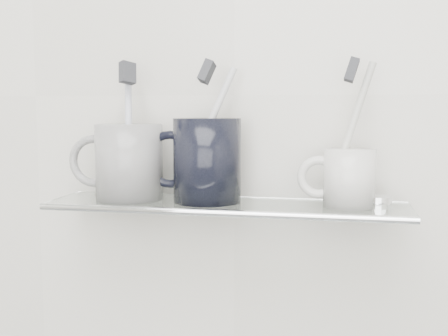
% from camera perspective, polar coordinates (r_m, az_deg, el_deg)
% --- Properties ---
extents(wall_back, '(2.50, 0.00, 2.50)m').
position_cam_1_polar(wall_back, '(0.83, 1.05, 7.40)').
color(wall_back, beige).
rests_on(wall_back, ground).
extents(shelf_glass, '(0.50, 0.12, 0.01)m').
position_cam_1_polar(shelf_glass, '(0.78, 0.21, -3.84)').
color(shelf_glass, silver).
rests_on(shelf_glass, wall_back).
extents(shelf_rail, '(0.50, 0.01, 0.01)m').
position_cam_1_polar(shelf_rail, '(0.73, -0.65, -4.60)').
color(shelf_rail, silver).
rests_on(shelf_rail, shelf_glass).
extents(bracket_left, '(0.02, 0.03, 0.02)m').
position_cam_1_polar(bracket_left, '(0.89, -12.56, -3.46)').
color(bracket_left, silver).
rests_on(bracket_left, wall_back).
extents(bracket_right, '(0.02, 0.03, 0.02)m').
position_cam_1_polar(bracket_right, '(0.82, 15.49, -4.41)').
color(bracket_right, silver).
rests_on(bracket_right, wall_back).
extents(mug_left, '(0.12, 0.12, 0.11)m').
position_cam_1_polar(mug_left, '(0.82, -9.61, 0.62)').
color(mug_left, silver).
rests_on(mug_left, shelf_glass).
extents(mug_left_handle, '(0.08, 0.01, 0.08)m').
position_cam_1_polar(mug_left_handle, '(0.84, -13.08, 0.68)').
color(mug_left_handle, silver).
rests_on(mug_left_handle, mug_left).
extents(toothbrush_left, '(0.03, 0.06, 0.19)m').
position_cam_1_polar(toothbrush_left, '(0.82, -9.67, 3.90)').
color(toothbrush_left, silver).
rests_on(toothbrush_left, mug_left).
extents(bristles_left, '(0.03, 0.03, 0.04)m').
position_cam_1_polar(bristles_left, '(0.82, -9.78, 9.51)').
color(bristles_left, '#2F3034').
rests_on(bristles_left, toothbrush_left).
extents(mug_center, '(0.12, 0.12, 0.12)m').
position_cam_1_polar(mug_center, '(0.79, -1.73, 0.79)').
color(mug_center, black).
rests_on(mug_center, shelf_glass).
extents(mug_center_handle, '(0.08, 0.01, 0.08)m').
position_cam_1_polar(mug_center_handle, '(0.80, -5.46, 0.86)').
color(mug_center_handle, black).
rests_on(mug_center_handle, mug_center).
extents(toothbrush_center, '(0.08, 0.06, 0.18)m').
position_cam_1_polar(toothbrush_center, '(0.78, -1.74, 3.89)').
color(toothbrush_center, silver).
rests_on(toothbrush_center, mug_center).
extents(bristles_center, '(0.02, 0.03, 0.04)m').
position_cam_1_polar(bristles_center, '(0.78, -1.76, 9.74)').
color(bristles_center, '#2F3034').
rests_on(bristles_center, toothbrush_center).
extents(mug_right, '(0.08, 0.08, 0.08)m').
position_cam_1_polar(mug_right, '(0.77, 12.60, -0.99)').
color(mug_right, white).
rests_on(mug_right, shelf_glass).
extents(mug_right_handle, '(0.06, 0.01, 0.06)m').
position_cam_1_polar(mug_right_handle, '(0.77, 9.59, -0.92)').
color(mug_right_handle, white).
rests_on(mug_right_handle, mug_right).
extents(toothbrush_right, '(0.06, 0.03, 0.18)m').
position_cam_1_polar(toothbrush_right, '(0.76, 12.71, 3.68)').
color(toothbrush_right, beige).
rests_on(toothbrush_right, mug_right).
extents(bristles_right, '(0.02, 0.03, 0.03)m').
position_cam_1_polar(bristles_right, '(0.76, 12.86, 9.69)').
color(bristles_right, '#2F3034').
rests_on(bristles_right, toothbrush_right).
extents(chrome_cap, '(0.04, 0.04, 0.02)m').
position_cam_1_polar(chrome_cap, '(0.77, 15.32, -3.31)').
color(chrome_cap, silver).
rests_on(chrome_cap, shelf_glass).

